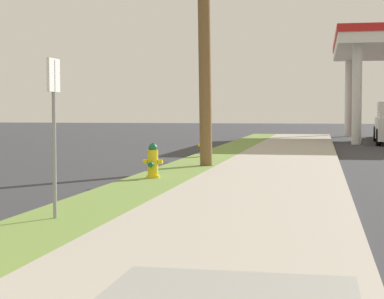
% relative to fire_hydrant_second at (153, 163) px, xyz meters
% --- Properties ---
extents(fire_hydrant_second, '(0.42, 0.38, 0.74)m').
position_rel_fire_hydrant_second_xyz_m(fire_hydrant_second, '(0.00, 0.00, 0.00)').
color(fire_hydrant_second, yellow).
rests_on(fire_hydrant_second, grass_verge).
extents(fire_hydrant_third, '(0.42, 0.37, 0.74)m').
position_rel_fire_hydrant_second_xyz_m(fire_hydrant_third, '(-0.05, 6.77, 0.00)').
color(fire_hydrant_third, yellow).
rests_on(fire_hydrant_third, grass_verge).
extents(street_sign_post, '(0.05, 0.36, 2.12)m').
position_rel_fire_hydrant_second_xyz_m(street_sign_post, '(0.04, -5.43, 1.19)').
color(street_sign_post, gray).
rests_on(street_sign_post, grass_verge).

